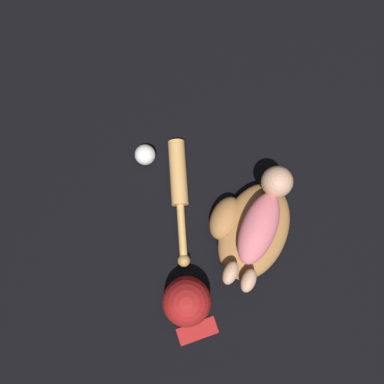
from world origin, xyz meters
TOP-DOWN VIEW (x-y plane):
  - ground_plane at (0.00, 0.00)m, footprint 6.00×6.00m
  - baseball_glove at (-0.06, 0.07)m, footprint 0.36×0.29m
  - baby_figure at (-0.03, 0.06)m, footprint 0.39×0.16m
  - baseball_bat at (-0.06, 0.34)m, footprint 0.36×0.29m
  - baseball at (-0.04, 0.50)m, footprint 0.07×0.07m
  - baseball_cap at (-0.36, 0.11)m, footprint 0.21×0.22m

SIDE VIEW (x-z plane):
  - ground_plane at x=0.00m, z-range 0.00..0.00m
  - baseball_bat at x=-0.06m, z-range 0.00..0.06m
  - baseball at x=-0.04m, z-range 0.00..0.07m
  - baseball_glove at x=-0.06m, z-range 0.00..0.10m
  - baseball_cap at x=-0.36m, z-range -0.01..0.14m
  - baby_figure at x=-0.03m, z-range 0.09..0.19m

